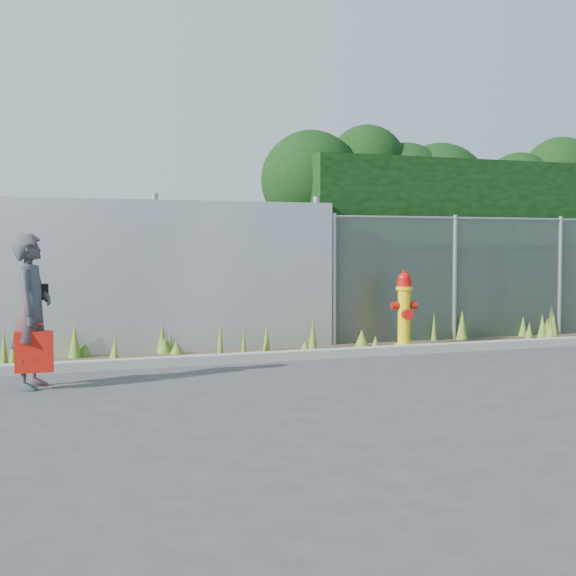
{
  "coord_description": "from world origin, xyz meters",
  "views": [
    {
      "loc": [
        -3.9,
        -8.32,
        1.54
      ],
      "look_at": [
        -0.3,
        1.4,
        1.0
      ],
      "focal_mm": 50.0,
      "sensor_mm": 36.0,
      "label": 1
    }
  ],
  "objects": [
    {
      "name": "ground",
      "position": [
        0.0,
        0.0,
        0.0
      ],
      "size": [
        80.0,
        80.0,
        0.0
      ],
      "primitive_type": "plane",
      "color": "#38383B",
      "rests_on": "ground"
    },
    {
      "name": "curb",
      "position": [
        0.0,
        1.8,
        0.06
      ],
      "size": [
        16.0,
        0.22,
        0.12
      ],
      "primitive_type": "cube",
      "color": "gray",
      "rests_on": "ground"
    },
    {
      "name": "weed_strip",
      "position": [
        0.14,
        2.51,
        0.13
      ],
      "size": [
        16.0,
        1.35,
        0.53
      ],
      "color": "#423626",
      "rests_on": "ground"
    },
    {
      "name": "corrugated_fence",
      "position": [
        -3.25,
        3.01,
        1.1
      ],
      "size": [
        8.5,
        0.21,
        2.3
      ],
      "color": "#A7A8AE",
      "rests_on": "ground"
    },
    {
      "name": "chainlink_fence",
      "position": [
        4.25,
        3.0,
        1.03
      ],
      "size": [
        6.5,
        0.07,
        2.05
      ],
      "color": "gray",
      "rests_on": "ground"
    },
    {
      "name": "hedge",
      "position": [
        4.16,
        4.06,
        1.99
      ],
      "size": [
        7.86,
        1.95,
        3.63
      ],
      "color": "black",
      "rests_on": "ground"
    },
    {
      "name": "fire_hydrant",
      "position": [
        1.96,
        2.42,
        0.57
      ],
      "size": [
        0.4,
        0.35,
        1.18
      ],
      "rotation": [
        0.0,
        0.0,
        -0.16
      ],
      "color": "yellow",
      "rests_on": "ground"
    },
    {
      "name": "woman",
      "position": [
        -3.5,
        0.74,
        0.84
      ],
      "size": [
        0.59,
        0.71,
        1.68
      ],
      "primitive_type": "imported",
      "rotation": [
        0.0,
        0.0,
        1.23
      ],
      "color": "#0E595D",
      "rests_on": "ground"
    },
    {
      "name": "red_tote_bag",
      "position": [
        -3.49,
        0.58,
        0.42
      ],
      "size": [
        0.4,
        0.15,
        0.52
      ],
      "rotation": [
        0.0,
        0.0,
        -0.1
      ],
      "color": "#B30A0A"
    },
    {
      "name": "black_shoulder_bag",
      "position": [
        -3.44,
        0.86,
        1.04
      ],
      "size": [
        0.24,
        0.1,
        0.18
      ],
      "rotation": [
        0.0,
        0.0,
        0.38
      ],
      "color": "black"
    }
  ]
}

